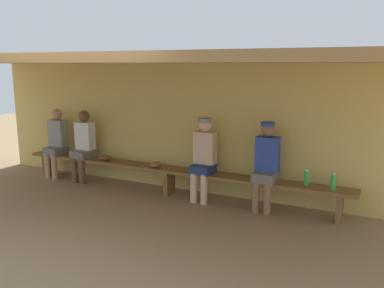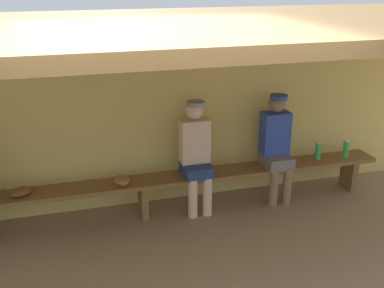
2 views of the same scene
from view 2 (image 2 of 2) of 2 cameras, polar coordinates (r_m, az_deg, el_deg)
back_wall at (r=5.66m, az=-7.06°, el=3.38°), size 8.00×0.20×2.20m
dugout_roof at (r=4.16m, az=-4.79°, el=13.62°), size 8.00×2.80×0.12m
bench at (r=5.50m, az=-5.98°, el=-5.07°), size 6.00×0.36×0.46m
player_rightmost at (r=5.85m, az=10.18°, el=0.13°), size 0.34×0.42×1.34m
player_in_red at (r=5.49m, az=0.46°, el=-0.90°), size 0.34×0.42×1.34m
water_bottle_blue at (r=6.36m, az=18.11°, el=-0.56°), size 0.07×0.07×0.24m
water_bottle_orange at (r=6.20m, az=15.01°, el=-0.78°), size 0.07×0.07×0.24m
baseball_glove_tan at (r=5.40m, az=-8.48°, el=-4.34°), size 0.19×0.25×0.09m
baseball_glove_worn at (r=5.40m, az=-20.00°, el=-5.45°), size 0.29×0.26×0.09m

